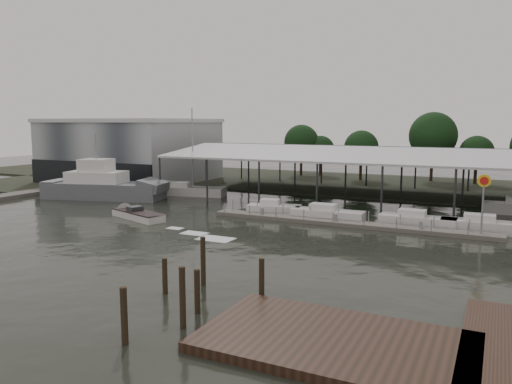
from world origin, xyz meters
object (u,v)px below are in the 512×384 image
at_px(shell_fuel_sign, 483,193).
at_px(speedboat_underway, 135,214).
at_px(white_sailboat, 189,191).
at_px(grey_trawler, 105,187).

height_order(shell_fuel_sign, speedboat_underway, shell_fuel_sign).
relative_size(shell_fuel_sign, white_sailboat, 0.46).
height_order(white_sailboat, speedboat_underway, white_sailboat).
relative_size(shell_fuel_sign, speedboat_underway, 0.30).
xyz_separation_m(grey_trawler, white_sailboat, (8.31, 7.23, -0.94)).
bearing_deg(grey_trawler, shell_fuel_sign, -18.49).
distance_m(shell_fuel_sign, speedboat_underway, 33.66).
bearing_deg(speedboat_underway, shell_fuel_sign, -150.01).
height_order(grey_trawler, white_sailboat, white_sailboat).
bearing_deg(grey_trawler, white_sailboat, 26.21).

